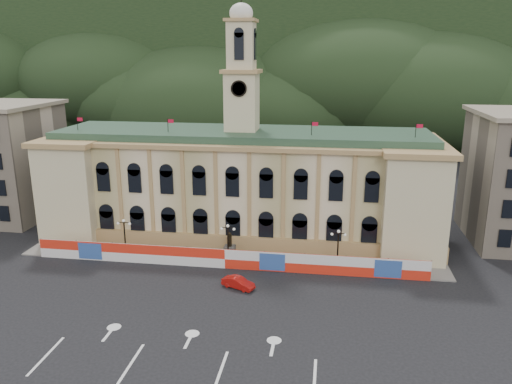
# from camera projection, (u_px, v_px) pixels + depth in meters

# --- Properties ---
(ground) EXTENTS (260.00, 260.00, 0.00)m
(ground) POSITION_uv_depth(u_px,v_px,m) (194.00, 331.00, 48.79)
(ground) COLOR black
(ground) RESTS_ON ground
(lane_markings) EXTENTS (26.00, 10.00, 0.02)m
(lane_markings) POSITION_uv_depth(u_px,v_px,m) (178.00, 361.00, 44.03)
(lane_markings) COLOR white
(lane_markings) RESTS_ON ground
(hill_ridge) EXTENTS (230.00, 80.00, 64.00)m
(hill_ridge) POSITION_uv_depth(u_px,v_px,m) (293.00, 75.00, 159.78)
(hill_ridge) COLOR black
(hill_ridge) RESTS_ON ground
(city_hall) EXTENTS (56.20, 17.60, 37.10)m
(city_hall) POSITION_uv_depth(u_px,v_px,m) (242.00, 183.00, 73.01)
(city_hall) COLOR beige
(city_hall) RESTS_ON ground
(hoarding_fence) EXTENTS (50.00, 0.44, 2.50)m
(hoarding_fence) POSITION_uv_depth(u_px,v_px,m) (226.00, 259.00, 62.80)
(hoarding_fence) COLOR red
(hoarding_fence) RESTS_ON ground
(pavement) EXTENTS (56.00, 5.50, 0.16)m
(pavement) POSITION_uv_depth(u_px,v_px,m) (229.00, 259.00, 65.68)
(pavement) COLOR slate
(pavement) RESTS_ON ground
(statue) EXTENTS (1.40, 1.40, 3.72)m
(statue) POSITION_uv_depth(u_px,v_px,m) (230.00, 250.00, 65.62)
(statue) COLOR #595651
(statue) RESTS_ON ground
(lamp_left) EXTENTS (1.96, 0.44, 5.15)m
(lamp_left) POSITION_uv_depth(u_px,v_px,m) (125.00, 234.00, 66.15)
(lamp_left) COLOR black
(lamp_left) RESTS_ON ground
(lamp_center) EXTENTS (1.96, 0.44, 5.15)m
(lamp_center) POSITION_uv_depth(u_px,v_px,m) (228.00, 240.00, 64.16)
(lamp_center) COLOR black
(lamp_center) RESTS_ON ground
(lamp_right) EXTENTS (1.96, 0.44, 5.15)m
(lamp_right) POSITION_uv_depth(u_px,v_px,m) (338.00, 246.00, 62.17)
(lamp_right) COLOR black
(lamp_right) RESTS_ON ground
(red_sedan) EXTENTS (4.19, 4.92, 1.30)m
(red_sedan) POSITION_uv_depth(u_px,v_px,m) (238.00, 283.00, 57.56)
(red_sedan) COLOR #A00F0B
(red_sedan) RESTS_ON ground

